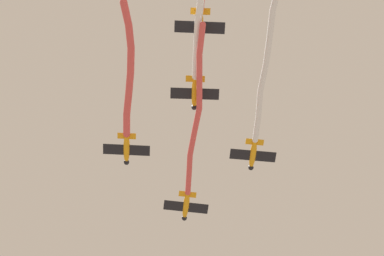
{
  "coord_description": "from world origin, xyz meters",
  "views": [
    {
      "loc": [
        1.47,
        -37.94,
        7.05
      ],
      "look_at": [
        2.11,
        -8.12,
        75.34
      ],
      "focal_mm": 54.52,
      "sensor_mm": 36.0,
      "label": 1
    }
  ],
  "objects_px": {
    "airplane_lead": "(186,206)",
    "airplane_right_wing": "(253,155)",
    "airplane_trail": "(200,27)",
    "airplane_slot": "(195,93)",
    "airplane_left_wing": "(127,149)"
  },
  "relations": [
    {
      "from": "airplane_lead",
      "to": "airplane_trail",
      "type": "height_order",
      "value": "airplane_trail"
    },
    {
      "from": "airplane_lead",
      "to": "airplane_trail",
      "type": "distance_m",
      "value": 24.75
    },
    {
      "from": "airplane_left_wing",
      "to": "airplane_slot",
      "type": "relative_size",
      "value": 1.0
    },
    {
      "from": "airplane_right_wing",
      "to": "airplane_left_wing",
      "type": "bearing_deg",
      "value": 88.73
    },
    {
      "from": "airplane_left_wing",
      "to": "airplane_trail",
      "type": "xyz_separation_m",
      "value": [
        9.05,
        -16.08,
        0.8
      ]
    },
    {
      "from": "airplane_slot",
      "to": "airplane_trail",
      "type": "xyz_separation_m",
      "value": [
        0.4,
        -8.24,
        0.6
      ]
    },
    {
      "from": "airplane_right_wing",
      "to": "airplane_trail",
      "type": "bearing_deg",
      "value": 152.18
    },
    {
      "from": "airplane_right_wing",
      "to": "airplane_trail",
      "type": "distance_m",
      "value": 18.44
    },
    {
      "from": "airplane_trail",
      "to": "airplane_left_wing",
      "type": "bearing_deg",
      "value": 28.34
    },
    {
      "from": "airplane_lead",
      "to": "airplane_left_wing",
      "type": "height_order",
      "value": "airplane_lead"
    },
    {
      "from": "airplane_slot",
      "to": "airplane_lead",
      "type": "bearing_deg",
      "value": 2.21
    },
    {
      "from": "airplane_lead",
      "to": "airplane_right_wing",
      "type": "xyz_separation_m",
      "value": [
        8.65,
        -7.84,
        0.3
      ]
    },
    {
      "from": "airplane_slot",
      "to": "airplane_trail",
      "type": "bearing_deg",
      "value": -177.83
    },
    {
      "from": "airplane_left_wing",
      "to": "airplane_slot",
      "type": "bearing_deg",
      "value": -133.83
    },
    {
      "from": "airplane_left_wing",
      "to": "airplane_right_wing",
      "type": "distance_m",
      "value": 16.51
    }
  ]
}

